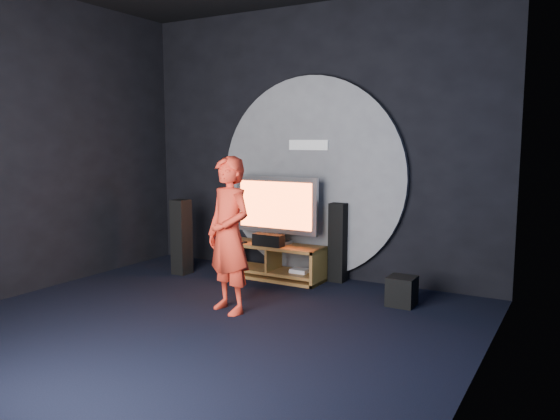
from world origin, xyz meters
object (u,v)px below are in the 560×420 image
object	(u,v)px
tower_speaker_right	(339,242)
player	(229,235)
tv	(276,207)
subwoofer	(402,291)
tower_speaker_left	(181,237)
media_console	(274,264)

from	to	relation	value
tower_speaker_right	player	xyz separation A→B (m)	(-0.48, -1.71, 0.31)
tv	tower_speaker_right	bearing A→B (deg)	16.62
subwoofer	tower_speaker_left	bearing A→B (deg)	-178.53
tv	subwoofer	distance (m)	1.99
tower_speaker_right	subwoofer	xyz separation A→B (m)	(1.02, -0.62, -0.34)
media_console	tv	size ratio (longest dim) A/B	1.13
media_console	subwoofer	bearing A→B (deg)	-10.00
tower_speaker_left	tv	bearing A→B (deg)	21.02
tv	player	xyz separation A→B (m)	(0.30, -1.48, -0.11)
tv	subwoofer	xyz separation A→B (m)	(1.80, -0.38, -0.77)
media_console	tv	bearing A→B (deg)	96.23
media_console	tower_speaker_right	size ratio (longest dim) A/B	1.34
tower_speaker_left	subwoofer	size ratio (longest dim) A/B	3.13
media_console	tv	world-z (taller)	tv
tv	tower_speaker_right	world-z (taller)	tv
tv	player	size ratio (longest dim) A/B	0.73
player	subwoofer	bearing A→B (deg)	54.83
media_console	subwoofer	size ratio (longest dim) A/B	4.19
media_console	tower_speaker_right	bearing A→B (deg)	21.22
tower_speaker_left	media_console	bearing A→B (deg)	18.06
tower_speaker_left	subwoofer	distance (m)	3.01
tower_speaker_right	subwoofer	size ratio (longest dim) A/B	3.13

